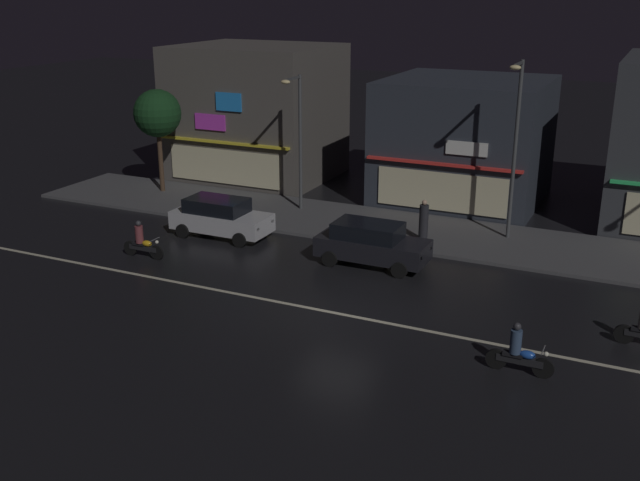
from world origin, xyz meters
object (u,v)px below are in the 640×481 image
Objects in this scene: pedestrian_on_sidewalk at (424,222)px; traffic_cone at (385,251)px; parked_car_trailing at (220,217)px; parked_car_near_kerb at (371,243)px; motorcycle_following at (142,242)px; streetlamp_west at (298,131)px; streetlamp_mid at (515,137)px; motorcycle_lead at (518,353)px.

pedestrian_on_sidewalk reaches higher than traffic_cone.
parked_car_trailing is at bearing 64.37° from pedestrian_on_sidewalk.
parked_car_near_kerb is 1.00× the size of parked_car_trailing.
motorcycle_following is (-1.40, -3.60, -0.24)m from parked_car_trailing.
parked_car_near_kerb is 9.12m from motorcycle_following.
pedestrian_on_sidewalk is 3.36m from parked_car_near_kerb.
pedestrian_on_sidewalk is at bearing 18.35° from parked_car_trailing.
traffic_cone is at bearing 24.89° from motorcycle_following.
parked_car_near_kerb is (5.70, -5.05, -3.06)m from streetlamp_west.
parked_car_near_kerb is (-1.08, -3.18, -0.09)m from pedestrian_on_sidewalk.
streetlamp_west is 0.86× the size of streetlamp_mid.
streetlamp_west reaches higher than motorcycle_lead.
traffic_cone is (8.77, 4.09, -0.36)m from motorcycle_following.
motorcycle_lead is (5.78, -9.46, -0.32)m from pedestrian_on_sidewalk.
streetlamp_west is at bearing 30.64° from pedestrian_on_sidewalk.
streetlamp_west is at bearing 145.25° from traffic_cone.
streetlamp_mid is 13.45× the size of traffic_cone.
pedestrian_on_sidewalk is 11.09m from motorcycle_lead.
streetlamp_mid is 5.04m from pedestrian_on_sidewalk.
parked_car_trailing is (-8.24, -2.73, -0.09)m from pedestrian_on_sidewalk.
streetlamp_west is 1.47× the size of parked_car_near_kerb.
pedestrian_on_sidewalk is at bearing -150.49° from streetlamp_mid.
streetlamp_west is 1.47× the size of parked_car_trailing.
motorcycle_lead is at bearing 137.57° from parked_car_near_kerb.
parked_car_trailing is at bearing 68.61° from motorcycle_following.
streetlamp_mid is 4.16× the size of pedestrian_on_sidewalk.
parked_car_trailing is 7.82× the size of traffic_cone.
pedestrian_on_sidewalk is (6.78, -1.86, -2.97)m from streetlamp_west.
pedestrian_on_sidewalk is at bearing -15.37° from streetlamp_west.
parked_car_near_kerb is 9.30m from motorcycle_lead.
streetlamp_mid reaches higher than motorcycle_lead.
pedestrian_on_sidewalk reaches higher than motorcycle_lead.
pedestrian_on_sidewalk reaches higher than parked_car_trailing.
traffic_cone is (0.22, 0.94, -0.59)m from parked_car_near_kerb.
pedestrian_on_sidewalk reaches higher than parked_car_near_kerb.
streetlamp_west is 3.33× the size of motorcycle_lead.
streetlamp_west is at bearing -41.54° from parked_car_near_kerb.
streetlamp_west is 7.64m from pedestrian_on_sidewalk.
traffic_cone is (5.92, -4.10, -3.65)m from streetlamp_west.
parked_car_trailing reaches higher than motorcycle_lead.
streetlamp_west is 8.20m from parked_car_near_kerb.
pedestrian_on_sidewalk is 3.23× the size of traffic_cone.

